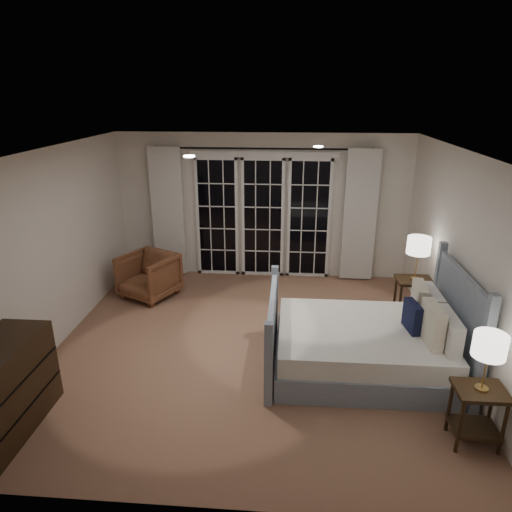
# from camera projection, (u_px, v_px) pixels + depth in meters

# --- Properties ---
(floor) EXTENTS (5.00, 5.00, 0.00)m
(floor) POSITION_uv_depth(u_px,v_px,m) (250.00, 345.00, 5.98)
(floor) COLOR #8E614C
(floor) RESTS_ON ground
(ceiling) EXTENTS (5.00, 5.00, 0.00)m
(ceiling) POSITION_uv_depth(u_px,v_px,m) (249.00, 151.00, 5.12)
(ceiling) COLOR silver
(ceiling) RESTS_ON wall_back
(wall_left) EXTENTS (0.02, 5.00, 2.50)m
(wall_left) POSITION_uv_depth(u_px,v_px,m) (52.00, 250.00, 5.73)
(wall_left) COLOR silver
(wall_left) RESTS_ON floor
(wall_right) EXTENTS (0.02, 5.00, 2.50)m
(wall_right) POSITION_uv_depth(u_px,v_px,m) (461.00, 261.00, 5.37)
(wall_right) COLOR silver
(wall_right) RESTS_ON floor
(wall_back) EXTENTS (5.00, 0.02, 2.50)m
(wall_back) POSITION_uv_depth(u_px,v_px,m) (263.00, 207.00, 7.89)
(wall_back) COLOR silver
(wall_back) RESTS_ON floor
(wall_front) EXTENTS (5.00, 0.02, 2.50)m
(wall_front) POSITION_uv_depth(u_px,v_px,m) (218.00, 376.00, 3.21)
(wall_front) COLOR silver
(wall_front) RESTS_ON floor
(french_doors) EXTENTS (2.50, 0.04, 2.20)m
(french_doors) POSITION_uv_depth(u_px,v_px,m) (263.00, 216.00, 7.91)
(french_doors) COLOR black
(french_doors) RESTS_ON wall_back
(curtain_rod) EXTENTS (3.50, 0.03, 0.03)m
(curtain_rod) POSITION_uv_depth(u_px,v_px,m) (263.00, 149.00, 7.46)
(curtain_rod) COLOR black
(curtain_rod) RESTS_ON wall_back
(curtain_left) EXTENTS (0.55, 0.10, 2.25)m
(curtain_left) POSITION_uv_depth(u_px,v_px,m) (168.00, 212.00, 7.94)
(curtain_left) COLOR silver
(curtain_left) RESTS_ON curtain_rod
(curtain_right) EXTENTS (0.55, 0.10, 2.25)m
(curtain_right) POSITION_uv_depth(u_px,v_px,m) (360.00, 216.00, 7.70)
(curtain_right) COLOR silver
(curtain_right) RESTS_ON curtain_rod
(downlight_a) EXTENTS (0.12, 0.12, 0.01)m
(downlight_a) POSITION_uv_depth(u_px,v_px,m) (318.00, 147.00, 5.63)
(downlight_a) COLOR white
(downlight_a) RESTS_ON ceiling
(downlight_b) EXTENTS (0.12, 0.12, 0.01)m
(downlight_b) POSITION_uv_depth(u_px,v_px,m) (189.00, 156.00, 4.80)
(downlight_b) COLOR white
(downlight_b) RESTS_ON ceiling
(bed) EXTENTS (2.17, 1.55, 1.26)m
(bed) POSITION_uv_depth(u_px,v_px,m) (366.00, 344.00, 5.39)
(bed) COLOR gray
(bed) RESTS_ON floor
(nightstand_left) EXTENTS (0.45, 0.36, 0.59)m
(nightstand_left) POSITION_uv_depth(u_px,v_px,m) (477.00, 408.00, 4.20)
(nightstand_left) COLOR #2F1F0F
(nightstand_left) RESTS_ON floor
(nightstand_right) EXTENTS (0.49, 0.39, 0.64)m
(nightstand_right) POSITION_uv_depth(u_px,v_px,m) (413.00, 293.00, 6.50)
(nightstand_right) COLOR #2F1F0F
(nightstand_right) RESTS_ON floor
(lamp_left) EXTENTS (0.29, 0.29, 0.56)m
(lamp_left) POSITION_uv_depth(u_px,v_px,m) (490.00, 346.00, 3.98)
(lamp_left) COLOR tan
(lamp_left) RESTS_ON nightstand_left
(lamp_right) EXTENTS (0.32, 0.32, 0.62)m
(lamp_right) POSITION_uv_depth(u_px,v_px,m) (419.00, 246.00, 6.26)
(lamp_right) COLOR tan
(lamp_right) RESTS_ON nightstand_right
(armchair) EXTENTS (1.04, 1.04, 0.72)m
(armchair) POSITION_uv_depth(u_px,v_px,m) (149.00, 276.00, 7.29)
(armchair) COLOR brown
(armchair) RESTS_ON floor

